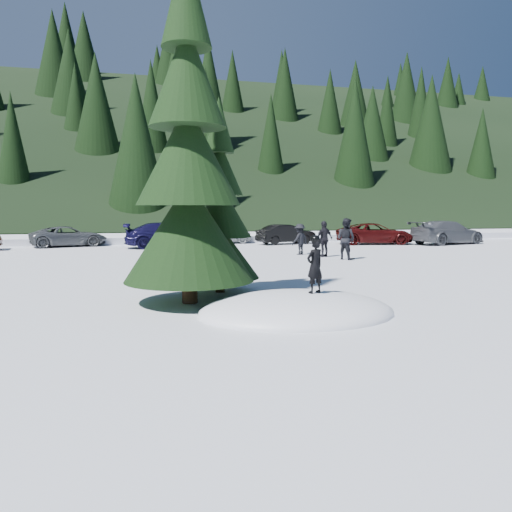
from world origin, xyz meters
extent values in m
plane|color=white|center=(0.00, 0.00, 0.00)|extent=(200.00, 200.00, 0.00)
ellipsoid|color=silver|center=(0.00, 0.00, 0.00)|extent=(4.48, 3.52, 0.96)
cylinder|color=black|center=(-2.20, 1.80, 0.70)|extent=(0.38, 0.38, 1.40)
cone|color=black|center=(-2.20, 1.80, 1.79)|extent=(3.20, 3.20, 2.46)
cone|color=black|center=(-2.20, 1.80, 3.65)|extent=(2.54, 2.54, 2.46)
cone|color=black|center=(-2.20, 1.80, 5.51)|extent=(1.88, 1.88, 2.46)
cylinder|color=black|center=(-1.20, 3.20, 0.50)|extent=(0.26, 0.26, 1.00)
cone|color=black|center=(-1.20, 3.20, 1.16)|extent=(2.20, 2.20, 1.52)
cone|color=black|center=(-1.20, 3.20, 2.31)|extent=(1.75, 1.75, 1.52)
cone|color=black|center=(-1.20, 3.20, 3.46)|extent=(1.29, 1.29, 1.52)
cone|color=black|center=(-1.20, 3.20, 4.61)|extent=(0.84, 0.84, 1.52)
imported|color=black|center=(0.35, -0.17, 1.09)|extent=(0.52, 0.44, 1.21)
imported|color=black|center=(5.83, 10.50, 0.94)|extent=(1.08, 1.15, 1.88)
imported|color=black|center=(5.30, 11.84, 0.86)|extent=(1.09, 0.77, 1.72)
imported|color=black|center=(4.54, 13.21, 0.77)|extent=(1.15, 0.97, 1.55)
imported|color=#474B4E|center=(-7.39, 21.48, 0.61)|extent=(4.81, 3.15, 1.23)
imported|color=black|center=(-1.56, 19.05, 0.74)|extent=(5.14, 2.20, 1.48)
imported|color=#95999D|center=(1.99, 21.82, 0.69)|extent=(4.08, 1.76, 1.37)
imported|color=black|center=(6.00, 20.24, 0.64)|extent=(4.07, 2.20, 1.27)
imported|color=#390A0A|center=(11.55, 18.86, 0.68)|extent=(5.18, 3.07, 1.35)
imported|color=#4F5257|center=(16.06, 17.76, 0.76)|extent=(5.56, 3.28, 1.51)
camera|label=1|loc=(-3.50, -10.48, 2.37)|focal=35.00mm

